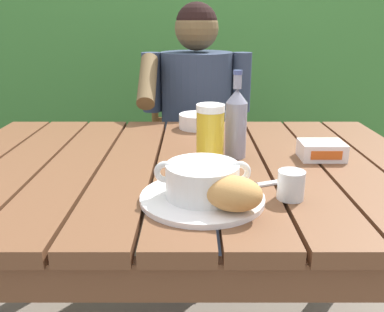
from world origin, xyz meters
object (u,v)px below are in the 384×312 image
chair_near_diner (197,155)px  butter_tub (322,150)px  table_knife (256,185)px  diner_bowl (198,121)px  soup_bowl (203,179)px  beer_bottle (237,122)px  water_glass_small (292,185)px  serving_plate (203,198)px  beer_glass (211,136)px  bread_roll (234,193)px  person_eating (196,118)px

chair_near_diner → butter_tub: (0.35, -0.89, 0.31)m
table_knife → diner_bowl: (-0.13, 0.56, 0.02)m
soup_bowl → diner_bowl: size_ratio=1.55×
chair_near_diner → beer_bottle: size_ratio=3.81×
beer_bottle → water_glass_small: beer_bottle is taller
soup_bowl → serving_plate: bearing=104.0°
serving_plate → beer_glass: bearing=83.4°
bread_roll → beer_bottle: (0.04, 0.38, 0.06)m
butter_tub → bread_roll: bearing=-128.7°
person_eating → table_knife: size_ratio=7.69×
diner_bowl → serving_plate: bearing=-89.8°
person_eating → soup_bowl: size_ratio=5.75×
bread_roll → butter_tub: size_ratio=1.12×
butter_tub → serving_plate: bearing=-140.5°
diner_bowl → beer_glass: bearing=-86.0°
soup_bowl → bread_roll: 0.09m
serving_plate → beer_bottle: 0.34m
soup_bowl → butter_tub: 0.45m
beer_glass → butter_tub: bearing=10.6°
butter_tub → table_knife: (-0.22, -0.21, -0.02)m
serving_plate → table_knife: (0.13, 0.08, -0.00)m
chair_near_diner → table_knife: size_ratio=6.04×
chair_near_diner → water_glass_small: 1.22m
diner_bowl → soup_bowl: bearing=-89.8°
soup_bowl → table_knife: 0.16m
water_glass_small → diner_bowl: (-0.20, 0.63, -0.01)m
chair_near_diner → soup_bowl: chair_near_diner is taller
person_eating → diner_bowl: person_eating is taller
diner_bowl → butter_tub: bearing=-45.0°
person_eating → bread_roll: size_ratio=8.74×
butter_tub → table_knife: 0.31m
chair_near_diner → beer_glass: chair_near_diner is taller
soup_bowl → butter_tub: size_ratio=1.70×
bread_roll → table_knife: bread_roll is taller
soup_bowl → diner_bowl: 0.64m
water_glass_small → table_knife: water_glass_small is taller
chair_near_diner → water_glass_small: chair_near_diner is taller
serving_plate → butter_tub: butter_tub is taller
person_eating → butter_tub: 0.78m
table_knife → beer_bottle: bearing=96.5°
serving_plate → butter_tub: size_ratio=2.22×
person_eating → butter_tub: (0.35, -0.69, 0.07)m
soup_bowl → butter_tub: (0.35, 0.29, -0.03)m
person_eating → beer_bottle: person_eating is taller
beer_bottle → butter_tub: (0.25, -0.02, -0.08)m
soup_bowl → beer_glass: size_ratio=1.24×
diner_bowl → person_eating: bearing=90.5°
person_eating → serving_plate: 0.98m
bread_roll → beer_bottle: size_ratio=0.55×
soup_bowl → beer_bottle: bearing=71.3°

